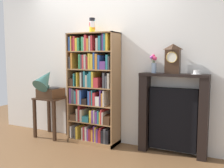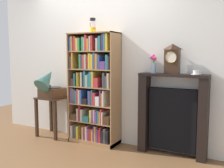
{
  "view_description": "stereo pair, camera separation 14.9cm",
  "coord_description": "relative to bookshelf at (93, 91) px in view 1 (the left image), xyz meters",
  "views": [
    {
      "loc": [
        2.04,
        -3.4,
        1.4
      ],
      "look_at": [
        0.32,
        0.07,
        0.96
      ],
      "focal_mm": 41.26,
      "sensor_mm": 36.0,
      "label": 1
    },
    {
      "loc": [
        2.17,
        -3.33,
        1.4
      ],
      "look_at": [
        0.32,
        0.07,
        0.96
      ],
      "focal_mm": 41.26,
      "sensor_mm": 36.0,
      "label": 2
    }
  ],
  "objects": [
    {
      "name": "ground_plane",
      "position": [
        -0.0,
        -0.06,
        -0.85
      ],
      "size": [
        7.62,
        6.4,
        0.02
      ],
      "primitive_type": "cube",
      "color": "brown"
    },
    {
      "name": "teacup_with_saucer",
      "position": [
        1.54,
        0.08,
        0.33
      ],
      "size": [
        0.14,
        0.13,
        0.06
      ],
      "color": "white",
      "rests_on": "fireplace_mantel"
    },
    {
      "name": "flower_vase",
      "position": [
        0.95,
        0.09,
        0.44
      ],
      "size": [
        0.09,
        0.12,
        0.27
      ],
      "color": "#99B2D1",
      "rests_on": "fireplace_mantel"
    },
    {
      "name": "bookshelf",
      "position": [
        0.0,
        0.0,
        0.0
      ],
      "size": [
        0.8,
        0.34,
        1.74
      ],
      "color": "#A87A4C",
      "rests_on": "ground"
    },
    {
      "name": "mantel_clock",
      "position": [
        1.22,
        0.07,
        0.51
      ],
      "size": [
        0.2,
        0.12,
        0.41
      ],
      "color": "#382316",
      "rests_on": "fireplace_mantel"
    },
    {
      "name": "cup_stack",
      "position": [
        -0.04,
        0.04,
        1.01
      ],
      "size": [
        0.09,
        0.09,
        0.23
      ],
      "color": "yellow",
      "rests_on": "bookshelf"
    },
    {
      "name": "fireplace_mantel",
      "position": [
        1.24,
        0.09,
        -0.28
      ],
      "size": [
        0.95,
        0.21,
        1.15
      ],
      "color": "black",
      "rests_on": "ground"
    },
    {
      "name": "gramophone",
      "position": [
        -0.82,
        -0.1,
        0.05
      ],
      "size": [
        0.35,
        0.53,
        0.54
      ],
      "color": "#472D1C",
      "rests_on": "side_table_left"
    },
    {
      "name": "wall_back",
      "position": [
        0.21,
        0.22,
        0.46
      ],
      "size": [
        4.62,
        0.08,
        2.6
      ],
      "primitive_type": "cube",
      "color": "silver",
      "rests_on": "ground"
    },
    {
      "name": "side_table_left",
      "position": [
        -0.82,
        -0.03,
        -0.35
      ],
      "size": [
        0.48,
        0.43,
        0.68
      ],
      "color": "#382316",
      "rests_on": "ground"
    }
  ]
}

